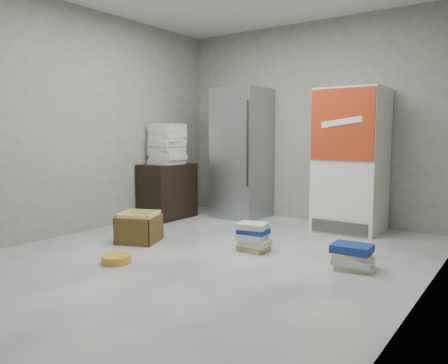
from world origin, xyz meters
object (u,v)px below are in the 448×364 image
steel_fridge (242,153)px  phonebook_stack_main (253,237)px  cardboard_box (139,230)px  wood_shelf (167,191)px  coke_cooler (351,160)px

steel_fridge → phonebook_stack_main: steel_fridge is taller
cardboard_box → wood_shelf: bearing=98.0°
phonebook_stack_main → cardboard_box: size_ratio=0.64×
wood_shelf → phonebook_stack_main: (2.00, -0.85, -0.25)m
wood_shelf → phonebook_stack_main: size_ratio=2.23×
coke_cooler → cardboard_box: (-1.76, -1.99, -0.76)m
coke_cooler → phonebook_stack_main: 1.81m
coke_cooler → phonebook_stack_main: bearing=-106.8°
phonebook_stack_main → cardboard_box: bearing=-166.4°
wood_shelf → phonebook_stack_main: 2.19m
coke_cooler → cardboard_box: bearing=-131.4°
steel_fridge → coke_cooler: bearing=-0.2°
cardboard_box → phonebook_stack_main: bearing=-3.9°
coke_cooler → wood_shelf: 2.63m
steel_fridge → phonebook_stack_main: size_ratio=5.30×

